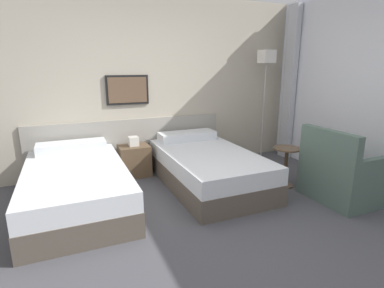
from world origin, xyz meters
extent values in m
plane|color=#47474C|center=(0.00, 0.00, 0.00)|extent=(16.00, 16.00, 0.00)
cube|color=#B7AD99|center=(0.00, 2.24, 1.35)|extent=(10.00, 0.06, 2.70)
cube|color=gray|center=(-0.39, 2.19, 0.42)|extent=(3.02, 0.04, 0.84)
cube|color=black|center=(-0.39, 2.20, 1.29)|extent=(0.64, 0.03, 0.44)
cube|color=brown|center=(-0.39, 2.18, 1.29)|extent=(0.58, 0.01, 0.38)
cube|color=#B7BAC1|center=(2.41, 1.86, 1.32)|extent=(0.10, 0.24, 2.64)
cube|color=brown|center=(-1.26, 1.16, 0.14)|extent=(1.13, 2.00, 0.27)
cube|color=silver|center=(-1.26, 1.16, 0.38)|extent=(1.12, 1.98, 0.22)
cube|color=silver|center=(-1.26, 1.93, 0.55)|extent=(0.91, 0.34, 0.13)
cube|color=brown|center=(0.47, 1.16, 0.14)|extent=(1.13, 2.00, 0.27)
cube|color=silver|center=(0.47, 1.16, 0.38)|extent=(1.12, 1.98, 0.22)
cube|color=silver|center=(0.47, 1.93, 0.55)|extent=(0.91, 0.34, 0.13)
cube|color=brown|center=(-0.39, 1.95, 0.24)|extent=(0.45, 0.37, 0.47)
cube|color=silver|center=(-0.39, 1.95, 0.54)|extent=(0.14, 0.14, 0.14)
cylinder|color=#9E9993|center=(1.86, 1.83, 0.01)|extent=(0.24, 0.24, 0.02)
cylinder|color=#9E9993|center=(1.86, 1.83, 0.85)|extent=(0.02, 0.02, 1.67)
cube|color=silver|center=(1.86, 1.83, 1.79)|extent=(0.22, 0.22, 0.21)
cylinder|color=brown|center=(1.45, 0.70, 0.01)|extent=(0.24, 0.24, 0.01)
cylinder|color=brown|center=(1.45, 0.70, 0.28)|extent=(0.05, 0.05, 0.52)
cylinder|color=brown|center=(1.45, 0.70, 0.55)|extent=(0.37, 0.37, 0.02)
cube|color=#4C6056|center=(1.85, 0.08, 0.23)|extent=(0.77, 0.83, 0.46)
cube|color=#4C6056|center=(1.52, 0.08, 0.69)|extent=(0.10, 0.83, 0.46)
cube|color=#4C6056|center=(1.85, -0.29, 0.55)|extent=(0.65, 0.09, 0.18)
cube|color=#4C6056|center=(1.85, 0.45, 0.55)|extent=(0.65, 0.09, 0.18)
camera|label=1|loc=(-1.30, -2.41, 1.63)|focal=28.00mm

